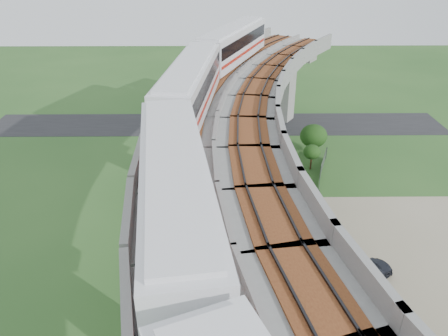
# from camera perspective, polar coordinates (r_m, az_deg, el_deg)

# --- Properties ---
(ground) EXTENTS (160.00, 160.00, 0.00)m
(ground) POSITION_cam_1_polar(r_m,az_deg,el_deg) (32.82, -1.04, -13.99)
(ground) COLOR #295120
(ground) RESTS_ON ground
(dirt_lot) EXTENTS (18.00, 26.00, 0.04)m
(dirt_lot) POSITION_cam_1_polar(r_m,az_deg,el_deg) (34.19, 24.00, -14.86)
(dirt_lot) COLOR gray
(dirt_lot) RESTS_ON ground
(asphalt_road) EXTENTS (60.00, 8.00, 0.03)m
(asphalt_road) POSITION_cam_1_polar(r_m,az_deg,el_deg) (58.77, -0.87, 5.74)
(asphalt_road) COLOR #232326
(asphalt_road) RESTS_ON ground
(viaduct) EXTENTS (19.58, 73.98, 11.40)m
(viaduct) POSITION_cam_1_polar(r_m,az_deg,el_deg) (27.91, 6.72, 0.25)
(viaduct) COLOR #99968E
(viaduct) RESTS_ON ground
(metro_train) EXTENTS (11.60, 61.33, 3.64)m
(metro_train) POSITION_cam_1_polar(r_m,az_deg,el_deg) (24.68, -0.43, 5.04)
(metro_train) COLOR silver
(metro_train) RESTS_ON ground
(fence) EXTENTS (3.87, 38.73, 1.50)m
(fence) POSITION_cam_1_polar(r_m,az_deg,el_deg) (33.68, 16.19, -12.38)
(fence) COLOR #2D382D
(fence) RESTS_ON ground
(tree_0) EXTENTS (3.09, 3.09, 3.40)m
(tree_0) POSITION_cam_1_polar(r_m,az_deg,el_deg) (50.86, 11.62, 4.13)
(tree_0) COLOR #382314
(tree_0) RESTS_ON ground
(tree_1) EXTENTS (1.83, 1.83, 2.80)m
(tree_1) POSITION_cam_1_polar(r_m,az_deg,el_deg) (47.00, 11.42, 2.06)
(tree_1) COLOR #382314
(tree_1) RESTS_ON ground
(tree_2) EXTENTS (2.41, 2.41, 3.34)m
(tree_2) POSITION_cam_1_polar(r_m,az_deg,el_deg) (40.14, 9.76, -1.92)
(tree_2) COLOR #382314
(tree_2) RESTS_ON ground
(tree_3) EXTENTS (1.94, 1.94, 2.95)m
(tree_3) POSITION_cam_1_polar(r_m,az_deg,el_deg) (36.79, 10.21, -5.26)
(tree_3) COLOR #382314
(tree_3) RESTS_ON ground
(tree_4) EXTENTS (2.17, 2.17, 3.27)m
(tree_4) POSITION_cam_1_polar(r_m,az_deg,el_deg) (30.03, 11.52, -13.40)
(tree_4) COLOR #382314
(tree_4) RESTS_ON ground
(tree_5) EXTENTS (1.89, 1.89, 2.92)m
(tree_5) POSITION_cam_1_polar(r_m,az_deg,el_deg) (28.19, 14.41, -17.74)
(tree_5) COLOR #382314
(tree_5) RESTS_ON ground
(car_dark) EXTENTS (4.71, 3.71, 1.28)m
(car_dark) POSITION_cam_1_polar(r_m,az_deg,el_deg) (33.79, 18.09, -12.70)
(car_dark) COLOR black
(car_dark) RESTS_ON dirt_lot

